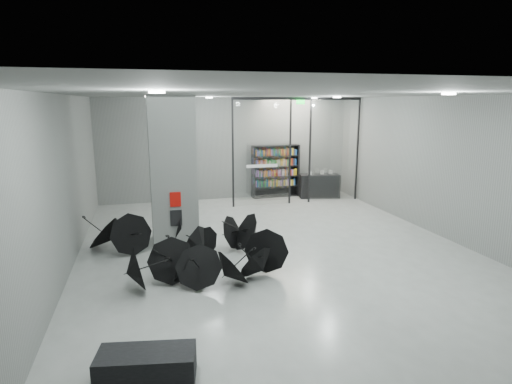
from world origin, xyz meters
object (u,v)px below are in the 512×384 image
object	(u,v)px
bench	(147,366)
umbrella_cluster	(193,253)
column	(173,171)
shop_counter	(319,186)
bookshelf	(276,171)

from	to	relation	value
bench	umbrella_cluster	size ratio (longest dim) A/B	0.27
column	shop_counter	world-z (taller)	column
bookshelf	umbrella_cluster	xyz separation A→B (m)	(-4.16, -6.62, -0.76)
shop_counter	bookshelf	bearing A→B (deg)	171.33
bookshelf	bench	bearing A→B (deg)	-118.84
shop_counter	bench	bearing A→B (deg)	-113.97
bench	shop_counter	size ratio (longest dim) A/B	0.85
column	bench	size ratio (longest dim) A/B	2.96
column	bookshelf	world-z (taller)	column
bookshelf	shop_counter	world-z (taller)	bookshelf
column	shop_counter	bearing A→B (deg)	34.22
bench	shop_counter	bearing A→B (deg)	65.66
bookshelf	umbrella_cluster	bearing A→B (deg)	-124.77
column	bench	distance (m)	6.31
column	shop_counter	distance (m)	7.56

